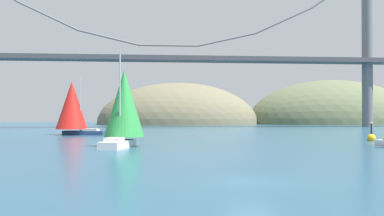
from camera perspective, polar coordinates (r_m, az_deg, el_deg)
name	(u,v)px	position (r m, az deg, el deg)	size (l,w,h in m)	color
ground_plane	(251,182)	(23.26, 7.36, -9.14)	(360.00, 360.00, 0.00)	navy
headland_right	(332,124)	(170.40, 17.05, -1.88)	(60.70, 44.00, 31.13)	#5B6647
headland_center	(178,124)	(157.80, -1.75, -2.01)	(55.29, 44.00, 28.41)	#6B664C
suspension_bridge	(169,53)	(118.61, -2.93, 6.88)	(142.70, 6.00, 42.49)	slate
sailboat_red_spinnaker	(72,106)	(77.01, -14.68, 0.20)	(8.83, 6.24, 9.79)	navy
sailboat_green_sail	(124,106)	(48.01, -8.52, 0.23)	(5.10, 7.87, 9.48)	white
channel_buoy	(371,138)	(62.82, 21.46, -3.47)	(1.10, 1.10, 2.64)	gold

